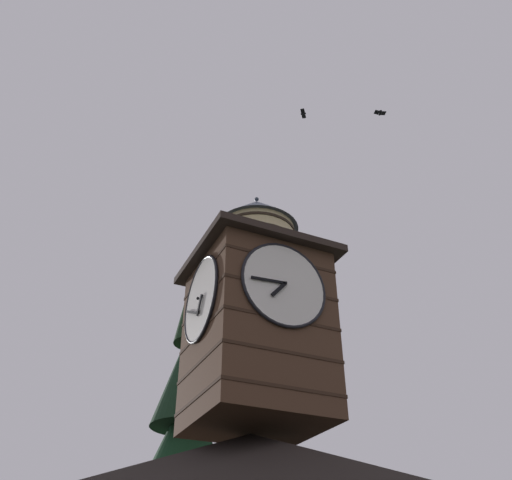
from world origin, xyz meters
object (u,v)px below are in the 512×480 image
object	(u,v)px
clock_tower	(256,312)
flying_bird_low	(380,113)
moon	(220,463)
pine_tree_behind	(185,480)
flying_bird_high	(303,114)

from	to	relation	value
clock_tower	flying_bird_low	xyz separation A→B (m)	(-4.09, 2.89, 8.36)
clock_tower	moon	distance (m)	39.62
clock_tower	moon	bearing A→B (deg)	-109.92
pine_tree_behind	moon	bearing A→B (deg)	-113.90
clock_tower	pine_tree_behind	size ratio (longest dim) A/B	0.48
clock_tower	moon	xyz separation A→B (m)	(-13.44, -37.10, 3.59)
pine_tree_behind	moon	size ratio (longest dim) A/B	10.73
flying_bird_low	moon	bearing A→B (deg)	-103.16
clock_tower	pine_tree_behind	distance (m)	8.87
clock_tower	flying_bird_low	size ratio (longest dim) A/B	17.32
moon	pine_tree_behind	bearing A→B (deg)	66.10
clock_tower	flying_bird_high	world-z (taller)	flying_bird_high
pine_tree_behind	flying_bird_high	world-z (taller)	flying_bird_high
clock_tower	flying_bird_low	world-z (taller)	flying_bird_low
pine_tree_behind	moon	world-z (taller)	pine_tree_behind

